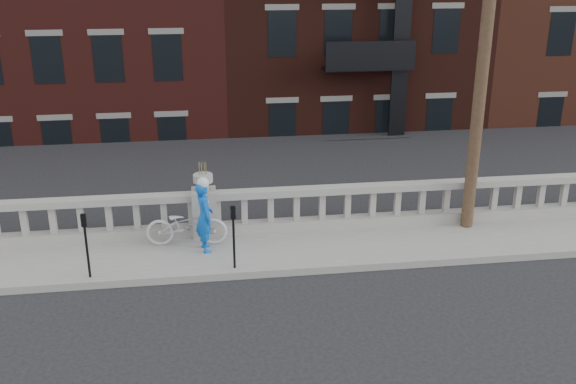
% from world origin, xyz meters
% --- Properties ---
extents(ground, '(120.00, 120.00, 0.00)m').
position_xyz_m(ground, '(0.00, 0.00, 0.00)').
color(ground, black).
rests_on(ground, ground).
extents(sidewalk, '(32.00, 2.20, 0.15)m').
position_xyz_m(sidewalk, '(0.00, 3.00, 0.07)').
color(sidewalk, gray).
rests_on(sidewalk, ground).
extents(balustrade, '(28.00, 0.34, 1.03)m').
position_xyz_m(balustrade, '(0.00, 3.95, 0.64)').
color(balustrade, gray).
rests_on(balustrade, sidewalk).
extents(planter_pedestal, '(0.55, 0.55, 1.76)m').
position_xyz_m(planter_pedestal, '(0.00, 3.95, 0.83)').
color(planter_pedestal, gray).
rests_on(planter_pedestal, sidewalk).
extents(lower_level, '(80.00, 44.00, 20.80)m').
position_xyz_m(lower_level, '(0.56, 23.04, 2.63)').
color(lower_level, '#605E59').
rests_on(lower_level, ground).
extents(utility_pole, '(1.60, 0.28, 10.00)m').
position_xyz_m(utility_pole, '(6.20, 3.60, 5.24)').
color(utility_pole, '#422D1E').
rests_on(utility_pole, sidewalk).
extents(parking_meter_c, '(0.10, 0.09, 1.36)m').
position_xyz_m(parking_meter_c, '(-2.34, 2.15, 1.00)').
color(parking_meter_c, black).
rests_on(parking_meter_c, sidewalk).
extents(parking_meter_d, '(0.10, 0.09, 1.36)m').
position_xyz_m(parking_meter_d, '(0.56, 2.15, 1.00)').
color(parking_meter_d, black).
rests_on(parking_meter_d, sidewalk).
extents(bicycle, '(1.83, 0.76, 0.94)m').
position_xyz_m(bicycle, '(-0.41, 3.47, 0.62)').
color(bicycle, silver).
rests_on(bicycle, sidewalk).
extents(cyclist, '(0.48, 0.64, 1.57)m').
position_xyz_m(cyclist, '(-0.01, 3.12, 0.93)').
color(cyclist, blue).
rests_on(cyclist, sidewalk).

